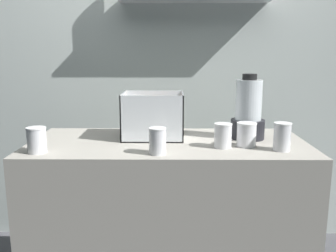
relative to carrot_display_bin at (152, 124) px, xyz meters
The scene contains 9 objects.
counter 0.54m from the carrot_display_bin, 46.69° to the right, with size 1.40×0.64×0.90m, color #9E998E.
back_wall_unit 0.74m from the carrot_display_bin, 82.67° to the left, with size 2.60×0.24×2.50m.
carrot_display_bin is the anchor object (origin of this frame).
blender_pitcher 0.50m from the carrot_display_bin, ahead, with size 0.18×0.18×0.34m.
juice_cup_pomegranate_far_left 0.59m from the carrot_display_bin, 149.10° to the right, with size 0.09×0.09×0.12m.
juice_cup_carrot_left 0.32m from the carrot_display_bin, 82.98° to the right, with size 0.08×0.08×0.12m.
juice_cup_beet_middle 0.40m from the carrot_display_bin, 30.72° to the right, with size 0.09×0.09×0.12m.
juice_cup_carrot_right 0.50m from the carrot_display_bin, 21.70° to the right, with size 0.10×0.10×0.12m.
juice_cup_mango_far_right 0.66m from the carrot_display_bin, 22.84° to the right, with size 0.08×0.08×0.13m.
Camera 1 is at (0.02, -1.81, 1.35)m, focal length 39.24 mm.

